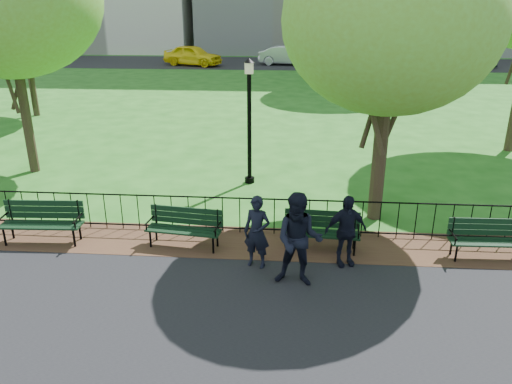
# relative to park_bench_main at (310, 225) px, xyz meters

# --- Properties ---
(ground) EXTENTS (120.00, 120.00, 0.00)m
(ground) POSITION_rel_park_bench_main_xyz_m (-0.20, -1.29, -0.59)
(ground) COLOR #1F5717
(dirt_strip) EXTENTS (60.00, 1.60, 0.01)m
(dirt_strip) POSITION_rel_park_bench_main_xyz_m (-0.20, 0.21, -0.58)
(dirt_strip) COLOR #3E2419
(dirt_strip) RESTS_ON ground
(far_street) EXTENTS (70.00, 9.00, 0.01)m
(far_street) POSITION_rel_park_bench_main_xyz_m (-0.20, 33.71, -0.58)
(far_street) COLOR black
(far_street) RESTS_ON ground
(iron_fence) EXTENTS (24.06, 0.06, 1.00)m
(iron_fence) POSITION_rel_park_bench_main_xyz_m (-0.20, 0.71, -0.09)
(iron_fence) COLOR black
(iron_fence) RESTS_ON ground
(park_bench_main) EXTENTS (1.66, 0.62, 0.93)m
(park_bench_main) POSITION_rel_park_bench_main_xyz_m (0.00, 0.00, 0.00)
(park_bench_main) COLOR black
(park_bench_main) RESTS_ON ground
(park_bench_left_a) EXTENTS (1.70, 0.72, 0.94)m
(park_bench_left_a) POSITION_rel_park_bench_main_xyz_m (-2.74, -0.01, -0.05)
(park_bench_left_a) COLOR black
(park_bench_left_a) RESTS_ON ground
(park_bench_left_b) EXTENTS (1.81, 0.64, 1.02)m
(park_bench_left_b) POSITION_rel_park_bench_main_xyz_m (-5.95, -0.04, -0.01)
(park_bench_left_b) COLOR black
(park_bench_left_b) RESTS_ON ground
(park_bench_right_a) EXTENTS (1.63, 0.55, 0.92)m
(park_bench_right_a) POSITION_rel_park_bench_main_xyz_m (3.72, -0.05, -0.06)
(park_bench_right_a) COLOR black
(park_bench_right_a) RESTS_ON ground
(lamppost) EXTENTS (0.33, 0.33, 3.62)m
(lamppost) POSITION_rel_park_bench_main_xyz_m (-1.69, 4.17, 1.38)
(lamppost) COLOR black
(lamppost) RESTS_ON ground
(tree_near_e) EXTENTS (4.84, 4.84, 6.74)m
(tree_near_e) POSITION_rel_park_bench_main_xyz_m (1.66, 1.87, 4.09)
(tree_near_e) COLOR #2D2116
(tree_near_e) RESTS_ON ground
(person_left) EXTENTS (0.63, 0.50, 1.51)m
(person_left) POSITION_rel_park_bench_main_xyz_m (-1.08, -0.80, 0.18)
(person_left) COLOR black
(person_left) RESTS_ON asphalt_path
(person_mid) EXTENTS (0.95, 0.57, 1.85)m
(person_mid) POSITION_rel_park_bench_main_xyz_m (-0.25, -1.42, 0.35)
(person_mid) COLOR black
(person_mid) RESTS_ON asphalt_path
(person_right) EXTENTS (0.95, 0.61, 1.51)m
(person_right) POSITION_rel_park_bench_main_xyz_m (0.70, -0.59, 0.18)
(person_right) COLOR black
(person_right) RESTS_ON asphalt_path
(taxi) EXTENTS (5.17, 3.38, 1.64)m
(taxi) POSITION_rel_park_bench_main_xyz_m (-8.81, 31.55, 0.24)
(taxi) COLOR yellow
(taxi) RESTS_ON far_street
(sedan_silver) EXTENTS (4.80, 2.21, 1.52)m
(sedan_silver) POSITION_rel_park_bench_main_xyz_m (-1.14, 32.50, 0.18)
(sedan_silver) COLOR #B3B7BC
(sedan_silver) RESTS_ON far_street
(sedan_dark) EXTENTS (5.51, 2.76, 1.54)m
(sedan_dark) POSITION_rel_park_bench_main_xyz_m (12.88, 32.19, 0.19)
(sedan_dark) COLOR black
(sedan_dark) RESTS_ON far_street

